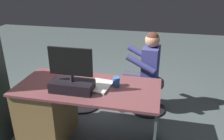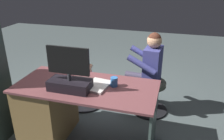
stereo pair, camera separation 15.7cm
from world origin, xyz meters
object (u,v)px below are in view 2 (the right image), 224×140
(desk, at_px, (55,107))
(teddy_bear, at_px, (83,67))
(person, at_px, (146,67))
(keyboard, at_px, (90,81))
(visitor_chair, at_px, (150,94))
(monitor, at_px, (69,79))
(cup, at_px, (114,82))
(tv_remote, at_px, (57,82))
(office_chair_teddy, at_px, (84,89))
(computer_mouse, at_px, (66,78))

(desk, height_order, teddy_bear, teddy_bear)
(person, bearing_deg, keyboard, 55.92)
(visitor_chair, height_order, person, person)
(visitor_chair, bearing_deg, keyboard, 51.97)
(keyboard, height_order, person, person)
(monitor, xyz_separation_m, cup, (-0.41, -0.20, -0.07))
(visitor_chair, bearing_deg, person, 5.76)
(tv_remote, bearing_deg, office_chair_teddy, -105.95)
(tv_remote, height_order, person, person)
(computer_mouse, xyz_separation_m, office_chair_teddy, (0.08, -0.66, -0.49))
(monitor, distance_m, keyboard, 0.28)
(tv_remote, bearing_deg, person, -152.54)
(desk, bearing_deg, monitor, 155.17)
(tv_remote, relative_size, teddy_bear, 0.49)
(tv_remote, bearing_deg, visitor_chair, -155.00)
(monitor, bearing_deg, visitor_chair, -126.58)
(visitor_chair, bearing_deg, teddy_bear, 5.09)
(keyboard, bearing_deg, monitor, 58.77)
(computer_mouse, xyz_separation_m, teddy_bear, (0.08, -0.67, -0.15))
(keyboard, bearing_deg, office_chair_teddy, -60.84)
(monitor, distance_m, person, 1.16)
(monitor, relative_size, keyboard, 1.08)
(teddy_bear, bearing_deg, tv_remote, 91.64)
(teddy_bear, height_order, visitor_chair, teddy_bear)
(keyboard, xyz_separation_m, cup, (-0.27, 0.02, 0.04))
(office_chair_teddy, bearing_deg, cup, 133.50)
(cup, relative_size, visitor_chair, 0.20)
(desk, relative_size, office_chair_teddy, 2.94)
(cup, distance_m, visitor_chair, 0.97)
(person, bearing_deg, computer_mouse, 43.72)
(monitor, height_order, teddy_bear, monitor)
(desk, distance_m, visitor_chair, 1.31)
(tv_remote, height_order, teddy_bear, teddy_bear)
(computer_mouse, height_order, teddy_bear, teddy_bear)
(computer_mouse, distance_m, office_chair_teddy, 0.82)
(cup, xyz_separation_m, teddy_bear, (0.64, -0.68, -0.18))
(desk, xyz_separation_m, keyboard, (-0.41, -0.09, 0.35))
(monitor, bearing_deg, keyboard, -121.23)
(monitor, height_order, office_chair_teddy, monitor)
(desk, height_order, office_chair_teddy, desk)
(computer_mouse, height_order, tv_remote, computer_mouse)
(monitor, height_order, keyboard, monitor)
(desk, xyz_separation_m, tv_remote, (-0.07, 0.02, 0.35))
(desk, xyz_separation_m, visitor_chair, (-1.00, -0.83, -0.12))
(keyboard, distance_m, office_chair_teddy, 0.89)
(office_chair_teddy, relative_size, person, 0.45)
(cup, xyz_separation_m, office_chair_teddy, (0.64, -0.67, -0.52))
(keyboard, distance_m, computer_mouse, 0.28)
(computer_mouse, bearing_deg, office_chair_teddy, -83.02)
(desk, height_order, computer_mouse, computer_mouse)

